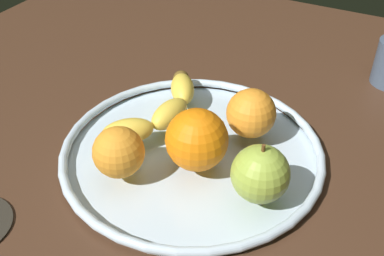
% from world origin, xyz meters
% --- Properties ---
extents(ground_plane, '(1.19, 1.19, 0.04)m').
position_xyz_m(ground_plane, '(0.00, 0.00, -0.02)').
color(ground_plane, '#42291A').
extents(fruit_bowl, '(0.36, 0.36, 0.02)m').
position_xyz_m(fruit_bowl, '(0.00, 0.00, 0.01)').
color(fruit_bowl, silver).
rests_on(fruit_bowl, ground_plane).
extents(banana, '(0.21, 0.09, 0.04)m').
position_xyz_m(banana, '(0.03, 0.07, 0.04)').
color(banana, yellow).
rests_on(banana, fruit_bowl).
extents(apple, '(0.07, 0.07, 0.08)m').
position_xyz_m(apple, '(-0.05, -0.11, 0.05)').
color(apple, '#98B13F').
rests_on(apple, fruit_bowl).
extents(orange_back_right, '(0.08, 0.08, 0.08)m').
position_xyz_m(orange_back_right, '(-0.03, -0.02, 0.06)').
color(orange_back_right, orange).
rests_on(orange_back_right, fruit_bowl).
extents(orange_front_left, '(0.06, 0.06, 0.06)m').
position_xyz_m(orange_front_left, '(-0.09, 0.06, 0.05)').
color(orange_front_left, orange).
rests_on(orange_front_left, fruit_bowl).
extents(orange_center, '(0.07, 0.07, 0.07)m').
position_xyz_m(orange_center, '(0.06, -0.06, 0.05)').
color(orange_center, orange).
rests_on(orange_center, fruit_bowl).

